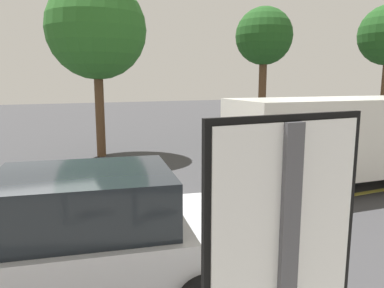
# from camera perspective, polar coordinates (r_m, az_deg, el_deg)

# --- Properties ---
(ground_plane) EXTENTS (80.00, 80.00, 0.00)m
(ground_plane) POSITION_cam_1_polar(r_m,az_deg,el_deg) (6.53, -23.98, -14.74)
(ground_plane) COLOR #38383A
(lane_marking_centre) EXTENTS (28.00, 0.16, 0.01)m
(lane_marking_centre) POSITION_cam_1_polar(r_m,az_deg,el_deg) (7.12, 1.44, -11.73)
(lane_marking_centre) COLOR #E0D14C
(white_van) EXTENTS (5.32, 2.54, 2.20)m
(white_van) POSITION_cam_1_polar(r_m,az_deg,el_deg) (9.65, 21.29, 1.06)
(white_van) COLOR silver
(white_van) RESTS_ON ground_plane
(car_silver_mid_road) EXTENTS (4.37, 2.55, 1.58)m
(car_silver_mid_road) POSITION_cam_1_polar(r_m,az_deg,el_deg) (4.65, -17.87, -13.71)
(car_silver_mid_road) COLOR #B7BABF
(car_silver_mid_road) RESTS_ON ground_plane
(tree_left_verge) EXTENTS (2.58, 2.58, 5.91)m
(tree_left_verge) POSITION_cam_1_polar(r_m,az_deg,el_deg) (17.65, 11.07, 15.84)
(tree_left_verge) COLOR #513823
(tree_left_verge) RESTS_ON ground_plane
(tree_centre_verge) EXTENTS (3.32, 3.32, 5.97)m
(tree_centre_verge) POSITION_cam_1_polar(r_m,az_deg,el_deg) (13.23, -14.57, 16.70)
(tree_centre_verge) COLOR #513823
(tree_centre_verge) RESTS_ON ground_plane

